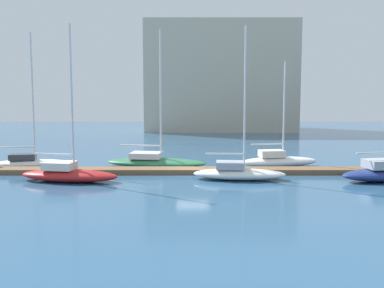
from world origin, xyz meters
TOP-DOWN VIEW (x-y plane):
  - ground_plane at (0.00, 0.00)m, footprint 120.00×120.00m
  - dock_pier at (0.00, 0.00)m, footprint 31.43×1.67m
  - sailboat_0 at (-13.18, 2.32)m, footprint 6.74×2.71m
  - sailboat_1 at (-8.60, -3.20)m, footprint 7.15×3.23m
  - sailboat_2 at (-3.10, 2.85)m, footprint 8.59×3.83m
  - sailboat_3 at (3.20, -2.54)m, footprint 6.64×2.62m
  - sailboat_4 at (7.05, 2.91)m, footprint 6.78×2.98m
  - mooring_buoy_red at (-5.44, 6.37)m, footprint 0.64×0.64m
  - harbor_building_distant at (4.43, 39.82)m, footprint 23.43×12.02m

SIDE VIEW (x-z plane):
  - ground_plane at x=0.00m, z-range 0.00..0.00m
  - dock_pier at x=0.00m, z-range 0.00..0.38m
  - mooring_buoy_red at x=-5.44m, z-range 0.00..0.64m
  - sailboat_2 at x=-3.10m, z-range -5.05..6.07m
  - sailboat_0 at x=-13.18m, z-range -4.87..5.95m
  - sailboat_3 at x=3.20m, z-range -4.77..5.87m
  - sailboat_4 at x=7.05m, z-range -3.75..4.88m
  - sailboat_1 at x=-8.60m, z-range -4.76..5.90m
  - harbor_building_distant at x=4.43m, z-range 0.00..16.97m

